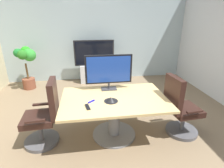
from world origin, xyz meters
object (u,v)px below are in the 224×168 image
object	(u,v)px
conference_table	(114,109)
wall_display_unit	(95,68)
conference_phone	(111,100)
office_chair_left	(45,118)
tv_monitor	(109,70)
office_chair_right	(180,111)
remote_control	(88,107)
potted_plant	(27,62)

from	to	relation	value
conference_table	wall_display_unit	bearing A→B (deg)	93.76
conference_table	conference_phone	xyz separation A→B (m)	(-0.07, -0.11, 0.23)
office_chair_left	wall_display_unit	bearing A→B (deg)	158.02
conference_table	tv_monitor	size ratio (longest dim) A/B	2.06
tv_monitor	wall_display_unit	distance (m)	2.45
conference_table	office_chair_right	distance (m)	1.14
conference_table	remote_control	bearing A→B (deg)	-149.54
office_chair_left	wall_display_unit	distance (m)	2.93
conference_table	office_chair_left	distance (m)	1.14
office_chair_right	tv_monitor	xyz separation A→B (m)	(-1.17, 0.51, 0.63)
office_chair_right	remote_control	world-z (taller)	office_chair_right
office_chair_left	office_chair_right	distance (m)	2.27
conference_phone	potted_plant	bearing A→B (deg)	127.81
office_chair_left	conference_phone	bearing A→B (deg)	82.12
conference_table	wall_display_unit	xyz separation A→B (m)	(-0.18, 2.75, -0.09)
office_chair_right	remote_control	distance (m)	1.61
office_chair_left	potted_plant	size ratio (longest dim) A/B	0.92
office_chair_left	conference_table	bearing A→B (deg)	87.98
tv_monitor	remote_control	size ratio (longest dim) A/B	4.94
wall_display_unit	remote_control	distance (m)	3.03
office_chair_left	tv_monitor	world-z (taller)	tv_monitor
potted_plant	office_chair_right	bearing A→B (deg)	-38.93
conference_phone	conference_table	bearing A→B (deg)	58.31
tv_monitor	conference_phone	world-z (taller)	tv_monitor
wall_display_unit	conference_phone	xyz separation A→B (m)	(0.11, -2.86, 0.32)
conference_phone	remote_control	distance (m)	0.40
office_chair_left	remote_control	bearing A→B (deg)	67.99
office_chair_left	wall_display_unit	size ratio (longest dim) A/B	0.83
office_chair_left	office_chair_right	xyz separation A→B (m)	(2.27, -0.10, 0.00)
remote_control	tv_monitor	bearing A→B (deg)	46.44
office_chair_right	wall_display_unit	size ratio (longest dim) A/B	0.83
conference_table	remote_control	xyz separation A→B (m)	(-0.44, -0.26, 0.21)
tv_monitor	conference_phone	xyz separation A→B (m)	(-0.03, -0.50, -0.33)
office_chair_right	conference_phone	size ratio (longest dim) A/B	4.95
tv_monitor	remote_control	bearing A→B (deg)	-121.60
office_chair_left	conference_phone	xyz separation A→B (m)	(1.07, -0.09, 0.30)
conference_phone	remote_control	world-z (taller)	conference_phone
wall_display_unit	conference_table	bearing A→B (deg)	-86.24
tv_monitor	potted_plant	xyz separation A→B (m)	(-2.03, 2.08, -0.31)
conference_table	office_chair_right	world-z (taller)	office_chair_right
potted_plant	conference_phone	xyz separation A→B (m)	(2.00, -2.58, -0.02)
office_chair_left	tv_monitor	bearing A→B (deg)	107.67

